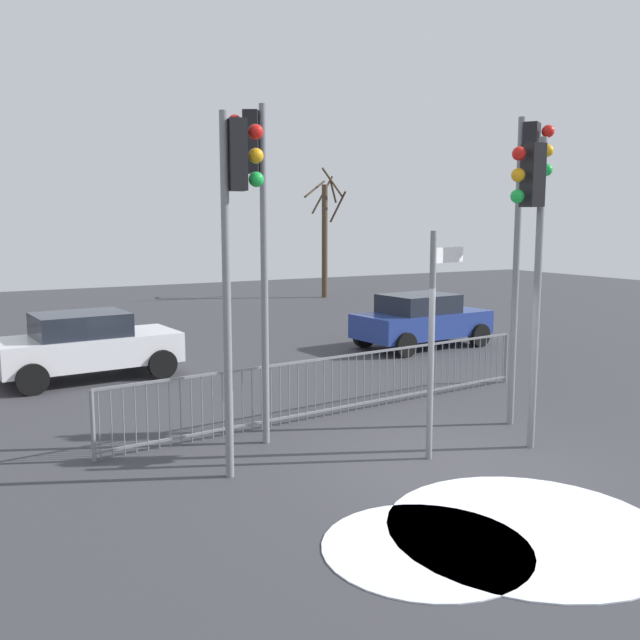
# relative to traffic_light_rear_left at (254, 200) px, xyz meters

# --- Properties ---
(ground_plane) EXTENTS (60.00, 60.00, 0.00)m
(ground_plane) POSITION_rel_traffic_light_rear_left_xyz_m (1.98, -2.38, -3.75)
(ground_plane) COLOR #38383D
(traffic_light_rear_left) EXTENTS (0.50, 0.43, 5.14)m
(traffic_light_rear_left) POSITION_rel_traffic_light_rear_left_xyz_m (0.00, 0.00, 0.00)
(traffic_light_rear_left) COLOR slate
(traffic_light_rear_left) RESTS_ON ground
(traffic_light_foreground_left) EXTENTS (0.56, 0.35, 4.82)m
(traffic_light_foreground_left) POSITION_rel_traffic_light_rear_left_xyz_m (-0.79, -1.20, -0.22)
(traffic_light_foreground_left) COLOR slate
(traffic_light_foreground_left) RESTS_ON ground
(traffic_light_mid_right) EXTENTS (0.57, 0.35, 4.64)m
(traffic_light_mid_right) POSITION_rel_traffic_light_rear_left_xyz_m (3.43, -2.21, -0.35)
(traffic_light_mid_right) COLOR slate
(traffic_light_mid_right) RESTS_ON ground
(traffic_light_mid_left) EXTENTS (0.43, 0.50, 5.10)m
(traffic_light_mid_left) POSITION_rel_traffic_light_rear_left_xyz_m (4.27, -1.27, -0.03)
(traffic_light_mid_left) COLOR slate
(traffic_light_mid_left) RESTS_ON ground
(direction_sign_post) EXTENTS (0.76, 0.28, 3.31)m
(direction_sign_post) POSITION_rel_traffic_light_rear_left_xyz_m (1.94, -1.88, -1.91)
(direction_sign_post) COLOR slate
(direction_sign_post) RESTS_ON ground
(pedestrian_guard_railing) EXTENTS (8.82, 0.93, 1.07)m
(pedestrian_guard_railing) POSITION_rel_traffic_light_rear_left_xyz_m (1.96, 0.78, -3.20)
(pedestrian_guard_railing) COLOR slate
(pedestrian_guard_railing) RESTS_ON ground
(car_blue_near) EXTENTS (3.94, 2.22, 1.47)m
(car_blue_near) POSITION_rel_traffic_light_rear_left_xyz_m (7.31, 5.49, -2.99)
(car_blue_near) COLOR navy
(car_blue_near) RESTS_ON ground
(car_white_far) EXTENTS (3.92, 2.17, 1.47)m
(car_white_far) POSITION_rel_traffic_light_rear_left_xyz_m (-1.47, 5.88, -2.99)
(car_white_far) COLOR silver
(car_white_far) RESTS_ON ground
(bare_tree_centre) EXTENTS (1.56, 1.56, 5.75)m
(bare_tree_centre) POSITION_rel_traffic_light_rear_left_xyz_m (11.21, 17.83, -0.87)
(bare_tree_centre) COLOR #473828
(bare_tree_centre) RESTS_ON ground
(snow_patch_kerb) EXTENTS (3.18, 3.18, 0.01)m
(snow_patch_kerb) POSITION_rel_traffic_light_rear_left_xyz_m (1.41, -4.32, -3.74)
(snow_patch_kerb) COLOR white
(snow_patch_kerb) RESTS_ON ground
(snow_patch_island) EXTENTS (2.24, 2.24, 0.01)m
(snow_patch_island) POSITION_rel_traffic_light_rear_left_xyz_m (0.13, -4.14, -3.74)
(snow_patch_island) COLOR white
(snow_patch_island) RESTS_ON ground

